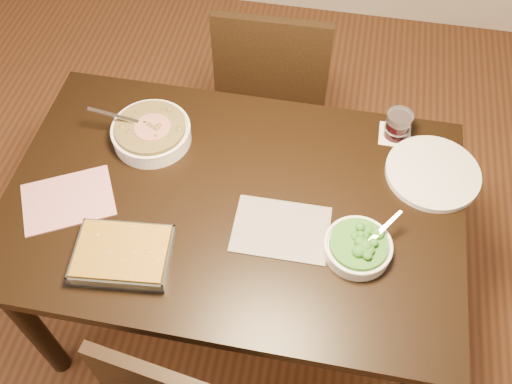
{
  "coord_description": "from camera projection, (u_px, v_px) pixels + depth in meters",
  "views": [
    {
      "loc": [
        0.26,
        -0.96,
        2.18
      ],
      "look_at": [
        0.07,
        0.01,
        0.8
      ],
      "focal_mm": 40.0,
      "sensor_mm": 36.0,
      "label": 1
    }
  ],
  "objects": [
    {
      "name": "ground",
      "position": [
        238.0,
        304.0,
        2.35
      ],
      "size": [
        4.0,
        4.0,
        0.0
      ],
      "primitive_type": "plane",
      "color": "#4A2815",
      "rests_on": "ground"
    },
    {
      "name": "table",
      "position": [
        233.0,
        217.0,
        1.82
      ],
      "size": [
        1.4,
        0.9,
        0.75
      ],
      "color": "black",
      "rests_on": "ground"
    },
    {
      "name": "magazine_a",
      "position": [
        68.0,
        200.0,
        1.74
      ],
      "size": [
        0.33,
        0.3,
        0.01
      ],
      "primitive_type": "cube",
      "rotation": [
        0.0,
        0.0,
        0.49
      ],
      "color": "#B03254",
      "rests_on": "table"
    },
    {
      "name": "magazine_b",
      "position": [
        281.0,
        229.0,
        1.68
      ],
      "size": [
        0.28,
        0.2,
        0.01
      ],
      "primitive_type": "cube",
      "rotation": [
        0.0,
        0.0,
        0.01
      ],
      "color": "#24252C",
      "rests_on": "table"
    },
    {
      "name": "coaster",
      "position": [
        395.0,
        135.0,
        1.89
      ],
      "size": [
        0.1,
        0.1,
        0.0
      ],
      "primitive_type": "cube",
      "color": "white",
      "rests_on": "table"
    },
    {
      "name": "stew_bowl",
      "position": [
        151.0,
        132.0,
        1.86
      ],
      "size": [
        0.29,
        0.26,
        0.1
      ],
      "color": "white",
      "rests_on": "table"
    },
    {
      "name": "broccoli_bowl",
      "position": [
        358.0,
        247.0,
        1.61
      ],
      "size": [
        0.2,
        0.2,
        0.08
      ],
      "color": "white",
      "rests_on": "table"
    },
    {
      "name": "baking_dish",
      "position": [
        123.0,
        254.0,
        1.6
      ],
      "size": [
        0.29,
        0.22,
        0.05
      ],
      "rotation": [
        0.0,
        0.0,
        0.1
      ],
      "color": "silver",
      "rests_on": "table"
    },
    {
      "name": "wine_tumbler",
      "position": [
        398.0,
        124.0,
        1.85
      ],
      "size": [
        0.08,
        0.08,
        0.09
      ],
      "color": "black",
      "rests_on": "coaster"
    },
    {
      "name": "dinner_plate",
      "position": [
        433.0,
        173.0,
        1.79
      ],
      "size": [
        0.3,
        0.3,
        0.02
      ],
      "primitive_type": "cylinder",
      "color": "silver",
      "rests_on": "table"
    },
    {
      "name": "chair_far",
      "position": [
        274.0,
        84.0,
        2.36
      ],
      "size": [
        0.45,
        0.45,
        0.93
      ],
      "rotation": [
        0.0,
        0.0,
        3.16
      ],
      "color": "black",
      "rests_on": "ground"
    }
  ]
}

